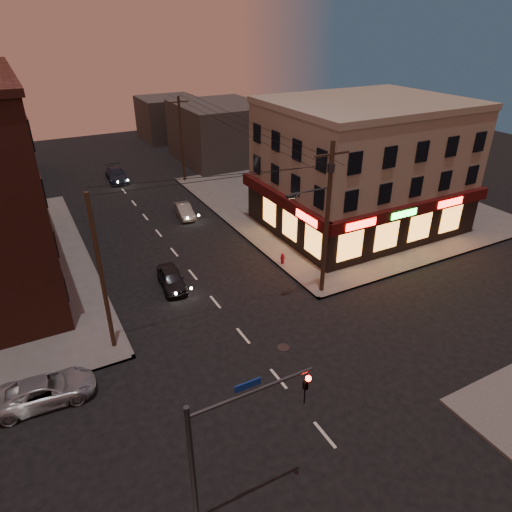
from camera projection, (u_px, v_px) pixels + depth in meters
ground at (278, 379)px, 23.27m from camera, size 120.00×120.00×0.00m
sidewalk_ne at (336, 200)px, 45.58m from camera, size 24.00×28.00×0.15m
pizza_building at (362, 166)px, 37.91m from camera, size 15.85×12.85×10.50m
bg_building_ne_a at (220, 132)px, 57.11m from camera, size 10.00×12.00×7.00m
bg_building_ne_b at (169, 118)px, 67.42m from camera, size 8.00×8.00×6.00m
utility_pole_main at (326, 212)px, 27.90m from camera, size 4.20×0.44×10.00m
utility_pole_far at (182, 140)px, 48.89m from camera, size 0.26×0.26×9.00m
utility_pole_west at (102, 275)px, 23.32m from camera, size 0.24×0.24×9.00m
traffic_signal at (222, 447)px, 14.64m from camera, size 4.49×0.32×6.47m
suv_cross at (45, 390)px, 21.68m from camera, size 4.70×2.38×1.27m
sedan_near at (171, 279)px, 30.86m from camera, size 1.92×3.95×1.30m
sedan_mid at (184, 211)px, 41.77m from camera, size 1.61×3.74×1.20m
sedan_far at (116, 175)px, 50.91m from camera, size 2.24×4.99×1.42m
fire_hydrant at (283, 258)px, 33.62m from camera, size 0.37×0.37×0.82m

